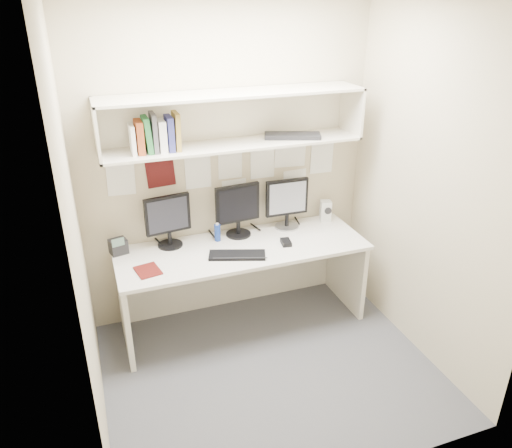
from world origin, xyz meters
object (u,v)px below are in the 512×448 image
object	(u,v)px
desk	(243,285)
monitor_center	(238,208)
speaker	(325,211)
desk_phone	(118,246)
monitor_right	(287,201)
keyboard	(237,255)
monitor_left	(168,219)
maroon_notebook	(148,271)

from	to	relation	value
desk	monitor_center	distance (m)	0.65
speaker	desk_phone	bearing A→B (deg)	-163.85
monitor_right	keyboard	distance (m)	0.71
monitor_right	desk_phone	world-z (taller)	monitor_right
keyboard	monitor_left	bearing A→B (deg)	160.07
monitor_left	monitor_center	world-z (taller)	monitor_center
maroon_notebook	desk_phone	world-z (taller)	desk_phone
keyboard	desk_phone	size ratio (longest dim) A/B	2.80
monitor_left	keyboard	distance (m)	0.62
monitor_right	desk_phone	bearing A→B (deg)	-178.75
desk	monitor_right	xyz separation A→B (m)	(0.48, 0.22, 0.60)
desk_phone	monitor_right	bearing A→B (deg)	-14.45
monitor_center	monitor_right	xyz separation A→B (m)	(0.44, 0.00, -0.00)
keyboard	maroon_notebook	bearing A→B (deg)	-161.52
desk	desk_phone	size ratio (longest dim) A/B	12.91
monitor_left	desk_phone	distance (m)	0.44
monitor_right	desk_phone	distance (m)	1.43
monitor_center	keyboard	xyz separation A→B (m)	(-0.13, -0.36, -0.23)
monitor_left	maroon_notebook	bearing A→B (deg)	-131.20
keyboard	maroon_notebook	distance (m)	0.68
speaker	maroon_notebook	bearing A→B (deg)	-151.54
desk	maroon_notebook	size ratio (longest dim) A/B	9.97
desk_phone	monitor_left	bearing A→B (deg)	-14.16
monitor_left	keyboard	world-z (taller)	monitor_left
monitor_left	monitor_right	xyz separation A→B (m)	(1.02, -0.00, 0.00)
desk_phone	monitor_center	bearing A→B (deg)	-14.40
speaker	desk	bearing A→B (deg)	-149.22
monitor_right	maroon_notebook	size ratio (longest dim) A/B	2.16
speaker	keyboard	bearing A→B (deg)	-142.65
desk	keyboard	bearing A→B (deg)	-121.25
keyboard	desk_phone	distance (m)	0.93
monitor_center	keyboard	bearing A→B (deg)	-114.27
maroon_notebook	desk_phone	bearing A→B (deg)	104.89
monitor_right	speaker	world-z (taller)	monitor_right
monitor_right	maroon_notebook	xyz separation A→B (m)	(-1.25, -0.36, -0.23)
monitor_right	desk_phone	xyz separation A→B (m)	(-1.42, -0.00, -0.18)
monitor_center	maroon_notebook	size ratio (longest dim) A/B	2.20
monitor_right	desk	bearing A→B (deg)	-154.19
speaker	desk_phone	distance (m)	1.80
keyboard	desk	bearing A→B (deg)	77.73
desk	speaker	xyz separation A→B (m)	(0.86, 0.23, 0.46)
maroon_notebook	monitor_center	bearing A→B (deg)	13.28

